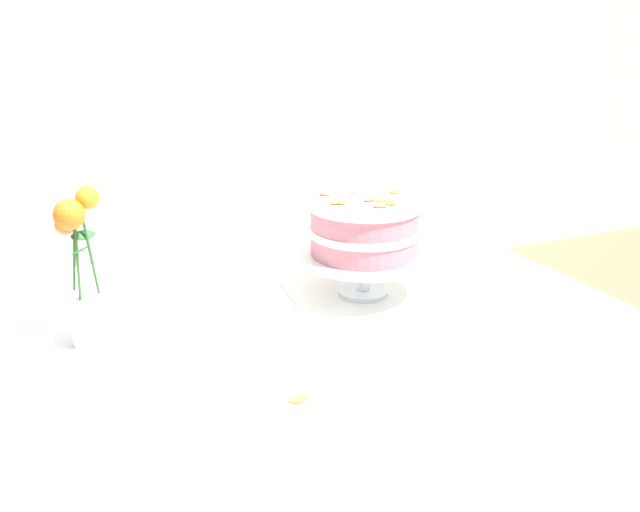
% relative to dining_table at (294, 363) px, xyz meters
% --- Properties ---
extents(back_wall, '(7.00, 0.08, 2.80)m').
position_rel_dining_table_xyz_m(back_wall, '(0.00, 1.93, 0.75)').
color(back_wall, silver).
rests_on(back_wall, ground).
extents(dining_table, '(1.40, 1.00, 0.74)m').
position_rel_dining_table_xyz_m(dining_table, '(0.00, 0.00, 0.00)').
color(dining_table, white).
rests_on(dining_table, ground).
extents(linen_napkin, '(0.35, 0.35, 0.00)m').
position_rel_dining_table_xyz_m(linen_napkin, '(0.20, 0.07, 0.09)').
color(linen_napkin, white).
rests_on(linen_napkin, dining_table).
extents(cake_stand, '(0.29, 0.29, 0.10)m').
position_rel_dining_table_xyz_m(cake_stand, '(0.20, 0.07, 0.18)').
color(cake_stand, silver).
rests_on(cake_stand, linen_napkin).
extents(layer_cake, '(0.24, 0.24, 0.13)m').
position_rel_dining_table_xyz_m(layer_cake, '(0.20, 0.07, 0.26)').
color(layer_cake, '#CC7A84').
rests_on(layer_cake, cake_stand).
extents(flower_vase, '(0.10, 0.11, 0.30)m').
position_rel_dining_table_xyz_m(flower_vase, '(-0.39, 0.08, 0.21)').
color(flower_vase, silver).
rests_on(flower_vase, dining_table).
extents(loose_petal_0, '(0.03, 0.03, 0.01)m').
position_rel_dining_table_xyz_m(loose_petal_0, '(-0.10, -0.28, 0.10)').
color(loose_petal_0, yellow).
rests_on(loose_petal_0, dining_table).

